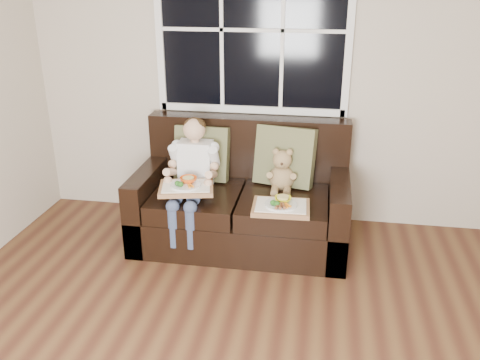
% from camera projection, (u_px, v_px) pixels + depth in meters
% --- Properties ---
extents(room_walls, '(4.52, 5.02, 2.71)m').
position_uv_depth(room_walls, '(246.00, 117.00, 1.82)').
color(room_walls, beige).
rests_on(room_walls, ground).
extents(window_back, '(1.62, 0.04, 1.37)m').
position_uv_depth(window_back, '(252.00, 30.00, 4.11)').
color(window_back, black).
rests_on(window_back, room_walls).
extents(loveseat, '(1.70, 0.92, 0.96)m').
position_uv_depth(loveseat, '(243.00, 204.00, 4.19)').
color(loveseat, black).
rests_on(loveseat, ground).
extents(pillow_left, '(0.46, 0.22, 0.47)m').
position_uv_depth(pillow_left, '(202.00, 153.00, 4.25)').
color(pillow_left, '#5B603B').
rests_on(pillow_left, loveseat).
extents(pillow_right, '(0.52, 0.32, 0.50)m').
position_uv_depth(pillow_right, '(285.00, 156.00, 4.14)').
color(pillow_right, '#5B603B').
rests_on(pillow_right, loveseat).
extents(child, '(0.39, 0.60, 0.89)m').
position_uv_depth(child, '(193.00, 168.00, 4.02)').
color(child, white).
rests_on(child, loveseat).
extents(teddy_bear, '(0.21, 0.27, 0.36)m').
position_uv_depth(teddy_bear, '(282.00, 173.00, 4.07)').
color(teddy_bear, '#9D7853').
rests_on(teddy_bear, loveseat).
extents(tray_left, '(0.46, 0.39, 0.09)m').
position_uv_depth(tray_left, '(186.00, 186.00, 3.85)').
color(tray_left, '#AD794E').
rests_on(tray_left, child).
extents(tray_right, '(0.43, 0.34, 0.10)m').
position_uv_depth(tray_right, '(281.00, 206.00, 3.75)').
color(tray_right, '#AD794E').
rests_on(tray_right, loveseat).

